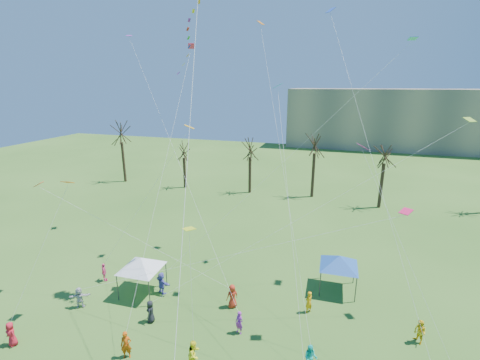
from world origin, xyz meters
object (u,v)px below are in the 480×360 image
(big_box_kite, at_px, (195,27))
(canopy_tent_white, at_px, (141,263))
(canopy_tent_blue, at_px, (339,261))
(distant_building, at_px, (409,120))

(big_box_kite, bearing_deg, canopy_tent_white, -161.24)
(canopy_tent_white, distance_m, canopy_tent_blue, 15.78)
(distant_building, xyz_separation_m, canopy_tent_blue, (-15.25, -69.32, -4.88))
(distant_building, distance_m, canopy_tent_white, 80.42)
(big_box_kite, bearing_deg, canopy_tent_blue, 18.69)
(canopy_tent_white, xyz_separation_m, canopy_tent_blue, (14.94, 5.06, -0.07))
(distant_building, relative_size, canopy_tent_blue, 14.56)
(canopy_tent_white, height_order, canopy_tent_blue, canopy_tent_white)
(big_box_kite, height_order, canopy_tent_blue, big_box_kite)
(distant_building, height_order, big_box_kite, big_box_kite)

